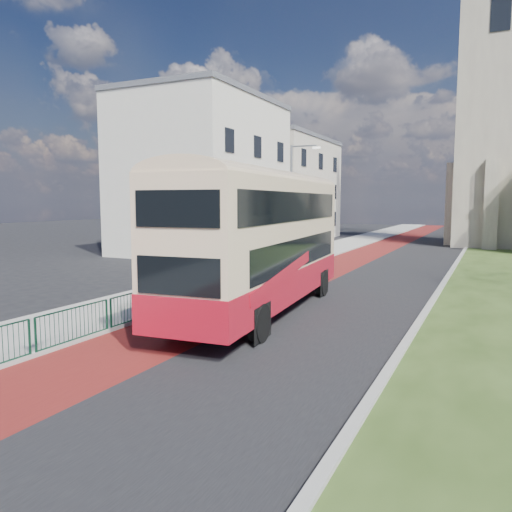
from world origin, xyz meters
The scene contains 11 objects.
ground centered at (0.00, 0.00, 0.00)m, with size 160.00×160.00×0.00m, color black.
road_carriageway centered at (1.50, 20.00, 0.01)m, with size 9.00×120.00×0.01m, color black.
bus_lane centered at (-1.20, 20.00, 0.01)m, with size 3.40×120.00×0.01m, color #591414.
pavement_west centered at (-5.00, 20.00, 0.06)m, with size 4.00×120.00×0.12m, color gray.
kerb_west centered at (-3.00, 20.00, 0.07)m, with size 0.25×120.00×0.13m, color #999993.
kerb_east centered at (6.10, 22.00, 0.07)m, with size 0.25×80.00×0.13m, color #999993.
pedestrian_railing centered at (-2.95, 4.00, 0.55)m, with size 0.07×24.00×1.12m.
street_block_near centered at (-14.00, 22.00, 6.51)m, with size 10.30×14.30×13.00m.
street_block_far centered at (-14.00, 38.00, 5.76)m, with size 10.30×16.30×11.50m.
streetlamp centered at (-4.35, 18.00, 4.59)m, with size 2.13×0.18×8.00m.
bus centered at (0.36, 2.65, 3.01)m, with size 3.90×12.79×5.27m.
Camera 1 is at (8.31, -14.48, 4.28)m, focal length 35.00 mm.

